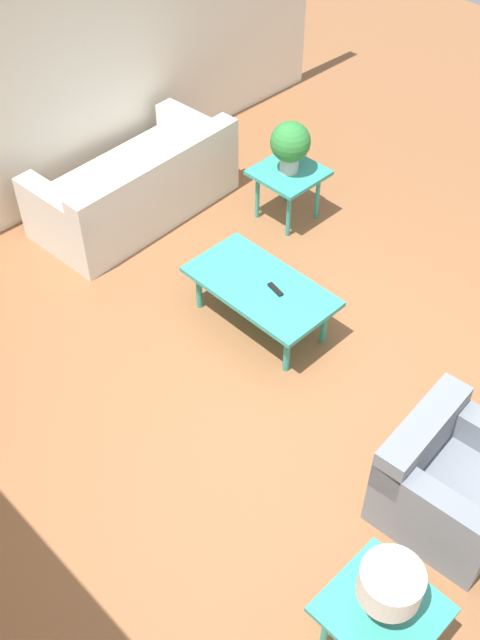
# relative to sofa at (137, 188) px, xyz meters

# --- Properties ---
(ground_plane) EXTENTS (14.00, 14.00, 0.00)m
(ground_plane) POSITION_rel_sofa_xyz_m (-2.33, 0.59, -0.28)
(ground_plane) COLOR #8E5B38
(wall_right) EXTENTS (0.12, 7.20, 2.70)m
(wall_right) POSITION_rel_sofa_xyz_m (0.73, 0.59, 1.07)
(wall_right) COLOR silver
(wall_right) RESTS_ON ground_plane
(sofa) EXTENTS (1.02, 1.92, 0.74)m
(sofa) POSITION_rel_sofa_xyz_m (0.00, 0.00, 0.00)
(sofa) COLOR silver
(sofa) RESTS_ON ground_plane
(armchair) EXTENTS (0.83, 0.87, 0.71)m
(armchair) POSITION_rel_sofa_xyz_m (-3.81, 0.60, 0.01)
(armchair) COLOR slate
(armchair) RESTS_ON ground_plane
(coffee_table) EXTENTS (1.18, 0.63, 0.42)m
(coffee_table) POSITION_rel_sofa_xyz_m (-1.82, 0.24, 0.09)
(coffee_table) COLOR teal
(coffee_table) RESTS_ON ground_plane
(side_table_plant) EXTENTS (0.57, 0.57, 0.51)m
(side_table_plant) POSITION_rel_sofa_xyz_m (-1.01, -0.94, 0.15)
(side_table_plant) COLOR teal
(side_table_plant) RESTS_ON ground_plane
(side_table_lamp) EXTENTS (0.57, 0.57, 0.51)m
(side_table_lamp) POSITION_rel_sofa_xyz_m (-4.06, 1.63, 0.15)
(side_table_lamp) COLOR teal
(side_table_lamp) RESTS_ON ground_plane
(potted_plant) EXTENTS (0.36, 0.36, 0.48)m
(potted_plant) POSITION_rel_sofa_xyz_m (-1.01, -0.94, 0.50)
(potted_plant) COLOR #B2ADA3
(potted_plant) RESTS_ON side_table_plant
(table_lamp) EXTENTS (0.32, 0.32, 0.38)m
(table_lamp) POSITION_rel_sofa_xyz_m (-4.06, 1.63, 0.48)
(table_lamp) COLOR red
(table_lamp) RESTS_ON side_table_lamp
(remote_control) EXTENTS (0.16, 0.07, 0.02)m
(remote_control) POSITION_rel_sofa_xyz_m (-1.94, 0.21, 0.15)
(remote_control) COLOR black
(remote_control) RESTS_ON coffee_table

